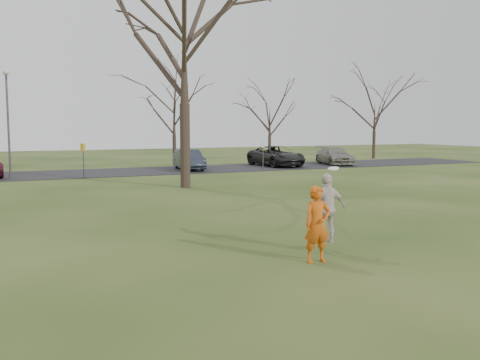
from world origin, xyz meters
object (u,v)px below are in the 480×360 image
car_6 (276,156)px  catching_play (327,208)px  lamp_post (8,111)px  big_tree (184,47)px  player_defender (317,224)px  car_7 (335,156)px  car_5 (189,160)px

car_6 → catching_play: (-11.97, -24.60, 0.29)m
lamp_post → big_tree: size_ratio=0.45×
car_6 → player_defender: bearing=-119.3°
car_7 → lamp_post: 24.08m
car_5 → car_7: car_5 is taller
player_defender → catching_play: (0.76, 0.73, 0.22)m
car_5 → player_defender: bearing=-96.5°
car_5 → lamp_post: lamp_post is taller
player_defender → lamp_post: lamp_post is taller
big_tree → car_6: bearing=43.4°
catching_play → lamp_post: (-6.79, 21.93, 2.87)m
lamp_post → big_tree: big_tree is taller
car_5 → catching_play: size_ratio=2.28×
player_defender → car_6: bearing=68.0°
car_6 → lamp_post: (-18.76, -2.68, 3.16)m
catching_play → lamp_post: size_ratio=0.30×
car_7 → lamp_post: lamp_post is taller
catching_play → big_tree: 15.63m
catching_play → car_7: bearing=54.8°
car_7 → big_tree: bearing=-136.1°
player_defender → lamp_post: (-6.03, 22.65, 3.09)m
car_5 → car_7: 12.25m
car_5 → big_tree: size_ratio=0.31×
lamp_post → catching_play: bearing=-72.8°
car_6 → catching_play: 27.36m
player_defender → big_tree: big_tree is taller
player_defender → car_7: 30.47m
big_tree → car_5: bearing=69.9°
lamp_post → player_defender: bearing=-75.1°
player_defender → catching_play: catching_play is taller
player_defender → car_7: player_defender is taller
catching_play → player_defender: bearing=-136.1°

